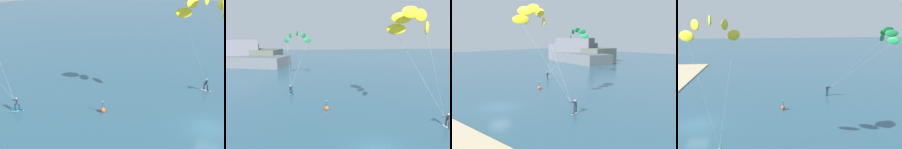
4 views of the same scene
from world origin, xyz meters
The scene contains 4 objects.
ground_plane centered at (0.00, 0.00, 0.00)m, with size 240.00×240.00×0.00m, color #2D566B.
kitesurfer_nearshore centered at (-9.78, 27.54, 9.46)m, with size 5.90×10.99×11.08m.
kitesurfer_mid_water centered at (3.60, 3.11, 11.19)m, with size 7.46×6.01×12.90m.
marker_buoy centered at (-4.21, 10.82, 0.30)m, with size 0.56×0.56×1.38m.
Camera 4 is at (30.31, 8.26, 12.90)m, focal length 42.10 mm.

